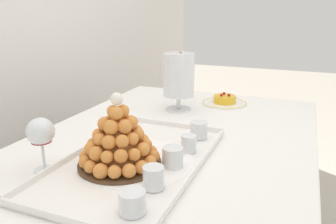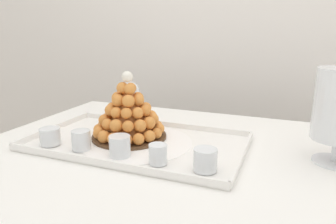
# 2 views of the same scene
# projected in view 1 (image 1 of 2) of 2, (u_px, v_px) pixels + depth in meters

# --- Properties ---
(buffet_table) EXTENTS (1.41, 0.97, 0.75)m
(buffet_table) POSITION_uv_depth(u_px,v_px,m) (170.00, 165.00, 1.22)
(buffet_table) COLOR brown
(buffet_table) RESTS_ON ground_plane
(serving_tray) EXTENTS (0.66, 0.38, 0.02)m
(serving_tray) POSITION_uv_depth(u_px,v_px,m) (136.00, 161.00, 1.00)
(serving_tray) COLOR white
(serving_tray) RESTS_ON buffet_table
(croquembouche) EXTENTS (0.24, 0.24, 0.21)m
(croquembouche) POSITION_uv_depth(u_px,v_px,m) (119.00, 139.00, 0.94)
(croquembouche) COLOR #4C331E
(croquembouche) RESTS_ON serving_tray
(dessert_cup_left) EXTENTS (0.06, 0.06, 0.05)m
(dessert_cup_left) POSITION_uv_depth(u_px,v_px,m) (132.00, 203.00, 0.74)
(dessert_cup_left) COLOR silver
(dessert_cup_left) RESTS_ON serving_tray
(dessert_cup_mid_left) EXTENTS (0.05, 0.05, 0.06)m
(dessert_cup_mid_left) POSITION_uv_depth(u_px,v_px,m) (153.00, 178.00, 0.84)
(dessert_cup_mid_left) COLOR silver
(dessert_cup_mid_left) RESTS_ON serving_tray
(dessert_cup_centre) EXTENTS (0.06, 0.06, 0.06)m
(dessert_cup_centre) POSITION_uv_depth(u_px,v_px,m) (173.00, 158.00, 0.95)
(dessert_cup_centre) COLOR silver
(dessert_cup_centre) RESTS_ON serving_tray
(dessert_cup_mid_right) EXTENTS (0.05, 0.05, 0.05)m
(dessert_cup_mid_right) POSITION_uv_depth(u_px,v_px,m) (189.00, 144.00, 1.05)
(dessert_cup_mid_right) COLOR silver
(dessert_cup_mid_right) RESTS_ON serving_tray
(dessert_cup_right) EXTENTS (0.06, 0.06, 0.06)m
(dessert_cup_right) POSITION_uv_depth(u_px,v_px,m) (199.00, 130.00, 1.17)
(dessert_cup_right) COLOR silver
(dessert_cup_right) RESTS_ON serving_tray
(macaron_goblet) EXTENTS (0.14, 0.14, 0.27)m
(macaron_goblet) POSITION_uv_depth(u_px,v_px,m) (179.00, 75.00, 1.47)
(macaron_goblet) COLOR white
(macaron_goblet) RESTS_ON buffet_table
(fruit_tart_plate) EXTENTS (0.22, 0.22, 0.05)m
(fruit_tart_plate) POSITION_uv_depth(u_px,v_px,m) (225.00, 101.00, 1.61)
(fruit_tart_plate) COLOR white
(fruit_tart_plate) RESTS_ON buffet_table
(wine_glass) EXTENTS (0.08, 0.08, 0.16)m
(wine_glass) POSITION_uv_depth(u_px,v_px,m) (41.00, 134.00, 0.92)
(wine_glass) COLOR silver
(wine_glass) RESTS_ON buffet_table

